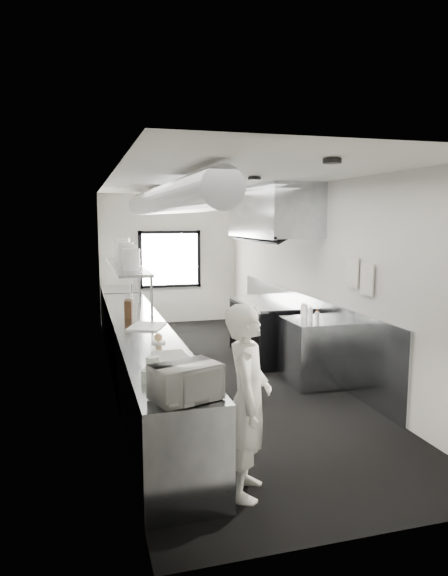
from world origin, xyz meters
TOP-DOWN VIEW (x-y plane):
  - floor at (0.00, 0.00)m, footprint 3.00×8.00m
  - ceiling at (0.00, 0.00)m, footprint 3.00×8.00m
  - wall_back at (0.00, 4.00)m, footprint 3.00×0.02m
  - wall_front at (0.00, -4.00)m, footprint 3.00×0.02m
  - wall_left at (-1.50, 0.00)m, footprint 0.02×8.00m
  - wall_right at (1.50, 0.00)m, footprint 0.02×8.00m
  - wall_cladding at (1.48, 0.30)m, footprint 0.03×5.50m
  - hvac_duct at (-0.70, 0.40)m, footprint 0.40×6.40m
  - service_window at (0.00, 3.96)m, footprint 1.36×0.05m
  - exhaust_hood at (1.10, 0.70)m, footprint 0.81×2.20m
  - prep_counter at (-1.15, -0.50)m, footprint 0.70×6.00m
  - pass_shelf at (-1.19, 1.00)m, footprint 0.45×3.00m
  - range at (1.04, 0.70)m, footprint 0.88×1.60m
  - bottle_station at (1.15, -0.70)m, footprint 0.65×0.80m
  - far_work_table at (-1.15, 3.20)m, footprint 0.70×1.20m
  - notice_sheet_a at (1.47, -1.20)m, footprint 0.02×0.28m
  - notice_sheet_b at (1.47, -1.55)m, footprint 0.02×0.28m
  - line_cook at (-0.60, -3.19)m, footprint 0.58×0.69m
  - microwave at (-1.14, -3.28)m, footprint 0.56×0.49m
  - deli_tub_a at (-1.35, -2.76)m, footprint 0.15×0.15m
  - deli_tub_b at (-1.26, -2.30)m, footprint 0.14×0.14m
  - newspaper at (-1.03, -2.00)m, footprint 0.36×0.43m
  - small_plate at (-1.07, -1.40)m, footprint 0.20×0.20m
  - pastry at (-1.07, -1.40)m, footprint 0.09×0.09m
  - cutting_board at (-1.09, -0.53)m, footprint 0.58×0.65m
  - knife_block at (-1.25, 0.19)m, footprint 0.14×0.24m
  - plate_stack_a at (-1.20, 0.16)m, footprint 0.32×0.32m
  - plate_stack_b at (-1.17, 0.67)m, footprint 0.32×0.32m
  - plate_stack_c at (-1.19, 1.06)m, footprint 0.25×0.25m
  - plate_stack_d at (-1.21, 1.64)m, footprint 0.29×0.29m
  - squeeze_bottle_a at (1.09, -1.00)m, footprint 0.08×0.08m
  - squeeze_bottle_b at (1.07, -0.83)m, footprint 0.08×0.08m
  - squeeze_bottle_c at (1.11, -0.74)m, footprint 0.06×0.06m
  - squeeze_bottle_d at (1.14, -0.53)m, footprint 0.07×0.07m
  - squeeze_bottle_e at (1.14, -0.44)m, footprint 0.06×0.06m

SIDE VIEW (x-z plane):
  - floor at x=0.00m, z-range -0.01..0.01m
  - prep_counter at x=-1.15m, z-range 0.00..0.90m
  - bottle_station at x=1.15m, z-range 0.00..0.90m
  - far_work_table at x=-1.15m, z-range 0.00..0.90m
  - range at x=1.04m, z-range 0.00..0.94m
  - wall_cladding at x=1.48m, z-range 0.00..1.10m
  - line_cook at x=-0.60m, z-range 0.00..1.61m
  - newspaper at x=-1.03m, z-range 0.90..0.91m
  - small_plate at x=-1.07m, z-range 0.90..0.91m
  - cutting_board at x=-1.09m, z-range 0.90..0.92m
  - deli_tub_b at x=-1.26m, z-range 0.90..0.99m
  - deli_tub_a at x=-1.35m, z-range 0.90..1.00m
  - pastry at x=-1.07m, z-range 0.91..1.01m
  - squeeze_bottle_c at x=1.11m, z-range 0.90..1.06m
  - squeeze_bottle_a at x=1.09m, z-range 0.90..1.07m
  - squeeze_bottle_e at x=1.14m, z-range 0.90..1.08m
  - squeeze_bottle_d at x=1.14m, z-range 0.90..1.08m
  - squeeze_bottle_b at x=1.07m, z-range 0.90..1.10m
  - knife_block at x=-1.25m, z-range 0.90..1.14m
  - microwave at x=-1.14m, z-range 0.90..1.18m
  - service_window at x=0.00m, z-range 0.77..2.02m
  - wall_back at x=0.00m, z-range 0.00..2.80m
  - wall_front at x=0.00m, z-range 0.00..2.80m
  - wall_left at x=-1.50m, z-range 0.00..2.80m
  - wall_right at x=1.50m, z-range 0.00..2.80m
  - pass_shelf at x=-1.19m, z-range 1.20..1.88m
  - notice_sheet_b at x=1.47m, z-range 1.36..1.74m
  - notice_sheet_a at x=1.47m, z-range 1.41..1.79m
  - plate_stack_a at x=-1.20m, z-range 1.57..1.87m
  - plate_stack_b at x=-1.17m, z-range 1.57..1.90m
  - plate_stack_c at x=-1.19m, z-range 1.57..1.91m
  - plate_stack_d at x=-1.21m, z-range 1.57..1.97m
  - exhaust_hood at x=1.10m, z-range 1.95..2.83m
  - hvac_duct at x=-0.70m, z-range 2.35..2.75m
  - ceiling at x=0.00m, z-range 2.79..2.80m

